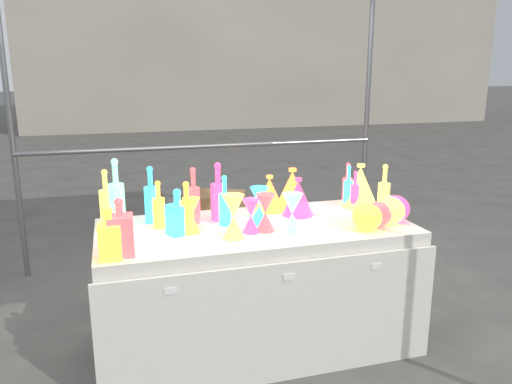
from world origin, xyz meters
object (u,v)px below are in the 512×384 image
object	(u,v)px
display_table	(256,286)
cardboard_box_closed	(215,213)
globe_0	(367,219)
hourglass_0	(265,213)
lampshade_0	(269,193)
decanter_0	(109,233)
bottle_0	(159,204)

from	to	relation	value
display_table	cardboard_box_closed	world-z (taller)	display_table
cardboard_box_closed	globe_0	distance (m)	2.53
display_table	hourglass_0	xyz separation A→B (m)	(0.02, -0.10, 0.48)
display_table	lampshade_0	bearing A→B (deg)	59.42
decanter_0	globe_0	bearing A→B (deg)	4.18
cardboard_box_closed	lampshade_0	distance (m)	2.00
display_table	bottle_0	xyz separation A→B (m)	(-0.54, 0.14, 0.51)
cardboard_box_closed	lampshade_0	xyz separation A→B (m)	(-0.03, -1.89, 0.66)
hourglass_0	globe_0	bearing A→B (deg)	-14.85
display_table	hourglass_0	bearing A→B (deg)	-77.00
decanter_0	bottle_0	bearing A→B (deg)	60.11
decanter_0	globe_0	distance (m)	1.39
globe_0	cardboard_box_closed	bearing A→B (deg)	98.77
hourglass_0	globe_0	world-z (taller)	hourglass_0
display_table	cardboard_box_closed	distance (m)	2.19
cardboard_box_closed	hourglass_0	distance (m)	2.37
lampshade_0	decanter_0	bearing A→B (deg)	-167.17
cardboard_box_closed	globe_0	size ratio (longest dim) A/B	3.34
cardboard_box_closed	decanter_0	distance (m)	2.76
cardboard_box_closed	bottle_0	size ratio (longest dim) A/B	2.08
display_table	decanter_0	size ratio (longest dim) A/B	7.09
cardboard_box_closed	bottle_0	bearing A→B (deg)	-87.12
cardboard_box_closed	lampshade_0	size ratio (longest dim) A/B	2.44
lampshade_0	globe_0	bearing A→B (deg)	-71.30
cardboard_box_closed	hourglass_0	xyz separation A→B (m)	(-0.18, -2.28, 0.65)
decanter_0	display_table	bearing A→B (deg)	22.26
bottle_0	globe_0	size ratio (longest dim) A/B	1.61
hourglass_0	lampshade_0	distance (m)	0.42
globe_0	hourglass_0	bearing A→B (deg)	165.15
display_table	globe_0	distance (m)	0.76
cardboard_box_closed	decanter_0	xyz separation A→B (m)	(-1.01, -2.48, 0.67)
globe_0	display_table	bearing A→B (deg)	156.80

